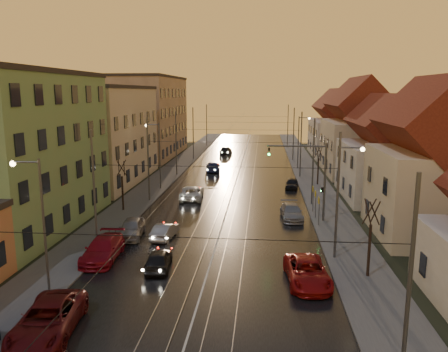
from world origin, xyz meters
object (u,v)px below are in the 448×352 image
(driving_car_1, at_px, (165,231))
(parked_right_2, at_px, (292,183))
(driving_car_2, at_px, (192,193))
(parked_left_3, at_px, (132,228))
(street_lamp_2, at_px, (157,149))
(parked_left_2, at_px, (103,249))
(parked_right_1, at_px, (292,212))
(driving_car_4, at_px, (226,150))
(parked_left_1, at_px, (48,319))
(street_lamp_1, at_px, (343,189))
(street_lamp_3, at_px, (301,137))
(parked_right_0, at_px, (307,272))
(driving_car_0, at_px, (159,259))
(traffic_light_mast, at_px, (314,172))
(driving_car_3, at_px, (213,167))
(street_lamp_0, at_px, (38,213))

(driving_car_1, distance_m, parked_right_2, 22.64)
(driving_car_2, distance_m, parked_left_3, 13.38)
(street_lamp_2, bearing_deg, parked_left_2, -86.17)
(parked_left_2, distance_m, parked_right_2, 28.49)
(parked_right_1, bearing_deg, parked_left_3, -157.35)
(driving_car_4, bearing_deg, parked_left_1, 92.80)
(street_lamp_1, bearing_deg, street_lamp_3, 90.00)
(parked_right_0, height_order, parked_right_2, parked_right_0)
(parked_left_1, xyz_separation_m, parked_right_2, (13.81, 34.04, -0.17))
(parked_left_1, bearing_deg, parked_right_1, 51.21)
(driving_car_0, xyz_separation_m, parked_left_1, (-3.43, -8.36, 0.11))
(traffic_light_mast, xyz_separation_m, parked_left_1, (-14.76, -20.10, -3.82))
(street_lamp_3, bearing_deg, driving_car_4, 130.41)
(parked_left_1, distance_m, parked_left_2, 9.63)
(driving_car_1, height_order, driving_car_3, driving_car_3)
(street_lamp_2, bearing_deg, parked_left_3, -83.28)
(driving_car_1, bearing_deg, parked_left_2, 62.22)
(driving_car_3, relative_size, parked_right_2, 1.38)
(street_lamp_0, bearing_deg, driving_car_1, 64.97)
(parked_left_1, distance_m, parked_right_0, 14.80)
(street_lamp_2, bearing_deg, driving_car_4, 79.73)
(parked_left_1, xyz_separation_m, parked_left_2, (-0.83, 9.59, -0.01))
(street_lamp_2, height_order, street_lamp_3, same)
(street_lamp_3, bearing_deg, parked_left_2, -113.45)
(driving_car_1, xyz_separation_m, parked_left_1, (-2.49, -14.43, 0.16))
(traffic_light_mast, bearing_deg, parked_left_1, -126.30)
(driving_car_2, distance_m, parked_left_1, 27.70)
(parked_left_1, bearing_deg, parked_right_0, 21.07)
(driving_car_2, relative_size, parked_left_1, 0.92)
(driving_car_3, relative_size, parked_right_1, 1.09)
(driving_car_1, bearing_deg, parked_left_1, 86.89)
(driving_car_0, bearing_deg, parked_left_2, -21.94)
(driving_car_0, distance_m, driving_car_3, 36.29)
(parked_left_3, bearing_deg, driving_car_1, -7.32)
(driving_car_4, bearing_deg, street_lamp_1, 109.70)
(driving_car_1, height_order, parked_right_2, driving_car_1)
(parked_right_2, bearing_deg, street_lamp_0, -111.68)
(street_lamp_3, bearing_deg, driving_car_3, -165.10)
(parked_left_2, relative_size, parked_right_1, 1.15)
(parked_right_2, bearing_deg, parked_left_2, -114.26)
(street_lamp_2, xyz_separation_m, driving_car_1, (4.83, -17.66, -4.27))
(parked_left_1, xyz_separation_m, parked_left_3, (-0.26, 14.50, -0.03))
(street_lamp_1, distance_m, parked_right_1, 10.18)
(parked_right_0, bearing_deg, traffic_light_mast, 78.38)
(parked_right_0, bearing_deg, driving_car_1, 140.47)
(street_lamp_0, height_order, driving_car_2, street_lamp_0)
(street_lamp_1, height_order, driving_car_2, street_lamp_1)
(street_lamp_2, distance_m, driving_car_3, 14.23)
(driving_car_1, relative_size, parked_left_2, 0.71)
(street_lamp_1, relative_size, parked_left_1, 1.42)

